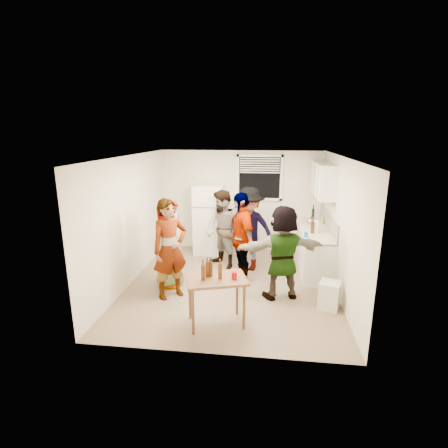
# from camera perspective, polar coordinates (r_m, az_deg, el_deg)

# --- Properties ---
(room) EXTENTS (4.00, 4.50, 2.50)m
(room) POSITION_cam_1_polar(r_m,az_deg,el_deg) (7.02, 1.17, -9.87)
(room) COLOR silver
(room) RESTS_ON ground
(window) EXTENTS (1.12, 0.10, 1.06)m
(window) POSITION_cam_1_polar(r_m,az_deg,el_deg) (8.63, 5.80, 7.53)
(window) COLOR white
(window) RESTS_ON room
(refrigerator) EXTENTS (0.70, 0.70, 1.70)m
(refrigerator) POSITION_cam_1_polar(r_m,az_deg,el_deg) (8.60, -2.45, 0.79)
(refrigerator) COLOR white
(refrigerator) RESTS_ON ground
(counter_lower) EXTENTS (0.60, 2.20, 0.86)m
(counter_lower) POSITION_cam_1_polar(r_m,az_deg,el_deg) (7.97, 14.36, -3.97)
(counter_lower) COLOR white
(counter_lower) RESTS_ON ground
(countertop) EXTENTS (0.64, 2.22, 0.04)m
(countertop) POSITION_cam_1_polar(r_m,az_deg,el_deg) (7.84, 14.57, -0.85)
(countertop) COLOR beige
(countertop) RESTS_ON counter_lower
(backsplash) EXTENTS (0.03, 2.20, 0.36)m
(backsplash) POSITION_cam_1_polar(r_m,az_deg,el_deg) (7.83, 16.73, 0.50)
(backsplash) COLOR beige
(backsplash) RESTS_ON countertop
(upper_cabinets) EXTENTS (0.34, 1.60, 0.70)m
(upper_cabinets) POSITION_cam_1_polar(r_m,az_deg,el_deg) (7.85, 15.85, 7.07)
(upper_cabinets) COLOR white
(upper_cabinets) RESTS_ON room
(kettle) EXTENTS (0.27, 0.25, 0.18)m
(kettle) POSITION_cam_1_polar(r_m,az_deg,el_deg) (8.19, 13.91, 0.01)
(kettle) COLOR silver
(kettle) RESTS_ON countertop
(paper_towel) EXTENTS (0.12, 0.12, 0.26)m
(paper_towel) POSITION_cam_1_polar(r_m,az_deg,el_deg) (7.52, 14.73, -1.36)
(paper_towel) COLOR white
(paper_towel) RESTS_ON countertop
(wine_bottle) EXTENTS (0.07, 0.07, 0.27)m
(wine_bottle) POSITION_cam_1_polar(r_m,az_deg,el_deg) (8.61, 14.27, 0.69)
(wine_bottle) COLOR black
(wine_bottle) RESTS_ON countertop
(beer_bottle_counter) EXTENTS (0.07, 0.07, 0.25)m
(beer_bottle_counter) POSITION_cam_1_polar(r_m,az_deg,el_deg) (7.45, 14.18, -1.47)
(beer_bottle_counter) COLOR #47230C
(beer_bottle_counter) RESTS_ON countertop
(blue_cup) EXTENTS (0.08, 0.08, 0.11)m
(blue_cup) POSITION_cam_1_polar(r_m,az_deg,el_deg) (7.14, 13.20, -2.11)
(blue_cup) COLOR blue
(blue_cup) RESTS_ON countertop
(picture_frame) EXTENTS (0.02, 0.17, 0.14)m
(picture_frame) POSITION_cam_1_polar(r_m,az_deg,el_deg) (8.31, 15.72, 0.60)
(picture_frame) COLOR gold
(picture_frame) RESTS_ON countertop
(trash_bin) EXTENTS (0.41, 0.41, 0.48)m
(trash_bin) POSITION_cam_1_polar(r_m,az_deg,el_deg) (6.32, 16.82, -10.96)
(trash_bin) COLOR silver
(trash_bin) RESTS_ON ground
(serving_table) EXTENTS (1.06, 0.86, 0.77)m
(serving_table) POSITION_cam_1_polar(r_m,az_deg,el_deg) (5.73, -1.26, -15.92)
(serving_table) COLOR brown
(serving_table) RESTS_ON ground
(beer_bottle_table) EXTENTS (0.06, 0.06, 0.24)m
(beer_bottle_table) POSITION_cam_1_polar(r_m,az_deg,el_deg) (5.32, -3.41, -9.13)
(beer_bottle_table) COLOR #47230C
(beer_bottle_table) RESTS_ON serving_table
(red_cup) EXTENTS (0.08, 0.08, 0.11)m
(red_cup) POSITION_cam_1_polar(r_m,az_deg,el_deg) (5.36, 1.68, -8.90)
(red_cup) COLOR #A0090C
(red_cup) RESTS_ON serving_table
(guest_grey) EXTENTS (1.71, 0.84, 0.54)m
(guest_grey) POSITION_cam_1_polar(r_m,az_deg,el_deg) (7.10, -8.69, -9.76)
(guest_grey) COLOR gray
(guest_grey) RESTS_ON ground
(guest_stripe) EXTENTS (1.71, 1.80, 0.44)m
(guest_stripe) POSITION_cam_1_polar(r_m,az_deg,el_deg) (6.65, -8.51, -11.52)
(guest_stripe) COLOR #141933
(guest_stripe) RESTS_ON ground
(guest_back_left) EXTENTS (1.80, 1.83, 0.66)m
(guest_back_left) POSITION_cam_1_polar(r_m,az_deg,el_deg) (7.89, -0.20, -7.01)
(guest_back_left) COLOR brown
(guest_back_left) RESTS_ON ground
(guest_back_right) EXTENTS (1.60, 2.06, 0.67)m
(guest_back_right) POSITION_cam_1_polar(r_m,az_deg,el_deg) (7.82, 3.93, -7.26)
(guest_back_right) COLOR #38383C
(guest_back_right) RESTS_ON ground
(guest_black) EXTENTS (2.11, 1.75, 0.45)m
(guest_black) POSITION_cam_1_polar(r_m,az_deg,el_deg) (7.19, 2.65, -9.27)
(guest_black) COLOR black
(guest_black) RESTS_ON ground
(guest_orange) EXTENTS (2.03, 2.11, 0.51)m
(guest_orange) POSITION_cam_1_polar(r_m,az_deg,el_deg) (6.63, 9.20, -11.64)
(guest_orange) COLOR #BF7E49
(guest_orange) RESTS_ON ground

